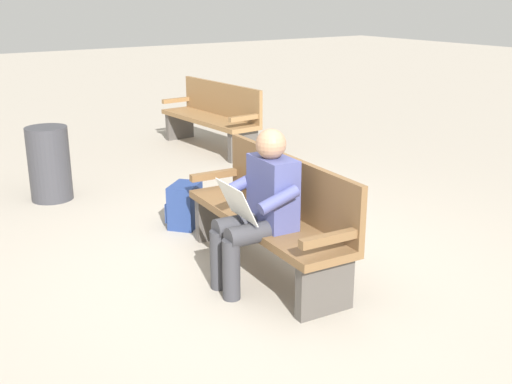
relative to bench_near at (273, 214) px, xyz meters
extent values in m
plane|color=#A89E8E|center=(0.01, 0.07, -0.46)|extent=(40.00, 40.00, 0.00)
cube|color=brown|center=(0.01, 0.07, -0.04)|extent=(1.83, 0.63, 0.06)
cube|color=brown|center=(-0.01, -0.14, 0.22)|extent=(1.80, 0.20, 0.45)
cube|color=brown|center=(-0.84, 0.14, 0.11)|extent=(0.10, 0.48, 0.06)
cube|color=brown|center=(0.85, 0.00, 0.11)|extent=(0.10, 0.48, 0.06)
cube|color=#4C4742|center=(-0.79, 0.14, -0.26)|extent=(0.12, 0.44, 0.39)
cube|color=#4C4742|center=(0.80, 0.00, -0.26)|extent=(0.12, 0.44, 0.39)
cube|color=#474C84|center=(-0.18, 0.14, 0.25)|extent=(0.42, 0.25, 0.52)
sphere|color=#A87A5B|center=(-0.18, 0.16, 0.61)|extent=(0.22, 0.22, 0.22)
cylinder|color=#38383D|center=(-0.27, 0.35, 0.01)|extent=(0.18, 0.43, 0.15)
cylinder|color=#38383D|center=(-0.07, 0.34, 0.01)|extent=(0.18, 0.43, 0.15)
cylinder|color=#38383D|center=(-0.25, 0.54, -0.23)|extent=(0.13, 0.13, 0.45)
cylinder|color=#38383D|center=(-0.05, 0.53, -0.23)|extent=(0.13, 0.13, 0.45)
cylinder|color=#474C84|center=(-0.41, 0.26, 0.28)|extent=(0.12, 0.32, 0.18)
cylinder|color=#474C84|center=(0.06, 0.22, 0.28)|extent=(0.12, 0.32, 0.18)
cube|color=silver|center=(-0.16, 0.44, 0.23)|extent=(0.41, 0.16, 0.27)
cube|color=navy|center=(1.23, 0.12, -0.26)|extent=(0.39, 0.40, 0.41)
cube|color=navy|center=(1.33, 0.21, -0.32)|extent=(0.18, 0.20, 0.18)
cube|color=olive|center=(3.72, -1.60, -0.04)|extent=(1.82, 0.57, 0.06)
cube|color=olive|center=(3.73, -1.81, 0.22)|extent=(1.80, 0.14, 0.45)
cube|color=olive|center=(2.87, -1.64, 0.11)|extent=(0.08, 0.48, 0.06)
cube|color=olive|center=(4.57, -1.56, 0.11)|extent=(0.08, 0.48, 0.06)
cube|color=#4C4742|center=(2.92, -1.64, -0.26)|extent=(0.10, 0.44, 0.39)
cube|color=#4C4742|center=(4.52, -1.56, -0.26)|extent=(0.10, 0.44, 0.39)
cylinder|color=#38383D|center=(2.73, 0.90, -0.07)|extent=(0.43, 0.43, 0.78)
camera|label=1|loc=(-3.68, 2.68, 1.64)|focal=43.99mm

